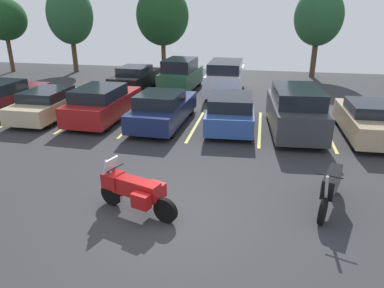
{
  "coord_description": "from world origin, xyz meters",
  "views": [
    {
      "loc": [
        2.14,
        -7.18,
        4.89
      ],
      "look_at": [
        0.18,
        2.98,
        0.86
      ],
      "focal_mm": 33.59,
      "sensor_mm": 36.0,
      "label": 1
    }
  ],
  "objects_px": {
    "car_maroon": "(4,98)",
    "car_far_green": "(181,75)",
    "car_champagne": "(50,103)",
    "car_red": "(103,103)",
    "motorcycle_touring": "(134,190)",
    "car_navy": "(163,109)",
    "car_charcoal": "(295,111)",
    "car_tan": "(369,120)",
    "car_blue": "(230,111)",
    "car_far_white": "(226,78)",
    "car_far_black": "(136,78)",
    "motorcycle_second": "(331,187)"
  },
  "relations": [
    {
      "from": "car_navy",
      "to": "car_blue",
      "type": "distance_m",
      "value": 2.89
    },
    {
      "from": "car_champagne",
      "to": "car_red",
      "type": "xyz_separation_m",
      "value": [
        2.58,
        0.08,
        0.1
      ]
    },
    {
      "from": "car_navy",
      "to": "car_maroon",
      "type": "bearing_deg",
      "value": 177.13
    },
    {
      "from": "car_red",
      "to": "motorcycle_second",
      "type": "bearing_deg",
      "value": -34.58
    },
    {
      "from": "car_tan",
      "to": "car_far_black",
      "type": "xyz_separation_m",
      "value": [
        -11.68,
        6.37,
        0.01
      ]
    },
    {
      "from": "car_blue",
      "to": "car_far_white",
      "type": "height_order",
      "value": "car_far_white"
    },
    {
      "from": "car_blue",
      "to": "car_far_black",
      "type": "relative_size",
      "value": 0.99
    },
    {
      "from": "car_maroon",
      "to": "car_navy",
      "type": "height_order",
      "value": "car_maroon"
    },
    {
      "from": "car_red",
      "to": "car_charcoal",
      "type": "relative_size",
      "value": 1.01
    },
    {
      "from": "motorcycle_touring",
      "to": "car_charcoal",
      "type": "height_order",
      "value": "car_charcoal"
    },
    {
      "from": "car_far_black",
      "to": "motorcycle_second",
      "type": "bearing_deg",
      "value": -52.4
    },
    {
      "from": "motorcycle_touring",
      "to": "car_far_green",
      "type": "xyz_separation_m",
      "value": [
        -1.84,
        13.62,
        0.31
      ]
    },
    {
      "from": "car_champagne",
      "to": "car_far_white",
      "type": "distance_m",
      "value": 9.66
    },
    {
      "from": "car_navy",
      "to": "car_charcoal",
      "type": "relative_size",
      "value": 1.03
    },
    {
      "from": "car_charcoal",
      "to": "motorcycle_second",
      "type": "bearing_deg",
      "value": -85.34
    },
    {
      "from": "motorcycle_second",
      "to": "car_far_green",
      "type": "height_order",
      "value": "car_far_green"
    },
    {
      "from": "car_red",
      "to": "car_blue",
      "type": "height_order",
      "value": "car_red"
    },
    {
      "from": "car_charcoal",
      "to": "car_tan",
      "type": "bearing_deg",
      "value": -0.39
    },
    {
      "from": "motorcycle_touring",
      "to": "car_blue",
      "type": "relative_size",
      "value": 0.49
    },
    {
      "from": "car_charcoal",
      "to": "car_maroon",
      "type": "bearing_deg",
      "value": 178.19
    },
    {
      "from": "car_maroon",
      "to": "car_navy",
      "type": "bearing_deg",
      "value": -2.87
    },
    {
      "from": "car_charcoal",
      "to": "car_far_white",
      "type": "height_order",
      "value": "car_far_white"
    },
    {
      "from": "car_red",
      "to": "car_tan",
      "type": "height_order",
      "value": "car_red"
    },
    {
      "from": "car_navy",
      "to": "motorcycle_second",
      "type": "bearing_deg",
      "value": -44.4
    },
    {
      "from": "car_champagne",
      "to": "car_tan",
      "type": "distance_m",
      "value": 13.71
    },
    {
      "from": "car_champagne",
      "to": "car_far_green",
      "type": "distance_m",
      "value": 8.04
    },
    {
      "from": "car_far_black",
      "to": "car_far_white",
      "type": "height_order",
      "value": "car_far_white"
    },
    {
      "from": "car_maroon",
      "to": "car_charcoal",
      "type": "distance_m",
      "value": 13.45
    },
    {
      "from": "car_blue",
      "to": "motorcycle_touring",
      "type": "bearing_deg",
      "value": -103.39
    },
    {
      "from": "motorcycle_touring",
      "to": "car_far_white",
      "type": "relative_size",
      "value": 0.45
    },
    {
      "from": "car_blue",
      "to": "car_far_white",
      "type": "bearing_deg",
      "value": 97.91
    },
    {
      "from": "motorcycle_second",
      "to": "car_far_white",
      "type": "relative_size",
      "value": 0.46
    },
    {
      "from": "car_tan",
      "to": "car_far_white",
      "type": "relative_size",
      "value": 0.89
    },
    {
      "from": "car_charcoal",
      "to": "car_far_white",
      "type": "distance_m",
      "value": 7.18
    },
    {
      "from": "car_red",
      "to": "car_blue",
      "type": "distance_m",
      "value": 5.73
    },
    {
      "from": "motorcycle_touring",
      "to": "car_far_black",
      "type": "height_order",
      "value": "car_far_black"
    },
    {
      "from": "car_navy",
      "to": "car_charcoal",
      "type": "height_order",
      "value": "car_charcoal"
    },
    {
      "from": "motorcycle_touring",
      "to": "car_navy",
      "type": "height_order",
      "value": "car_navy"
    },
    {
      "from": "car_charcoal",
      "to": "motorcycle_touring",
      "type": "bearing_deg",
      "value": -121.96
    },
    {
      "from": "car_champagne",
      "to": "car_blue",
      "type": "bearing_deg",
      "value": 0.7
    },
    {
      "from": "car_tan",
      "to": "motorcycle_touring",
      "type": "bearing_deg",
      "value": -135.75
    },
    {
      "from": "car_champagne",
      "to": "car_red",
      "type": "relative_size",
      "value": 0.98
    },
    {
      "from": "car_blue",
      "to": "car_charcoal",
      "type": "xyz_separation_m",
      "value": [
        2.62,
        -0.28,
        0.23
      ]
    },
    {
      "from": "car_red",
      "to": "car_charcoal",
      "type": "height_order",
      "value": "car_charcoal"
    },
    {
      "from": "car_tan",
      "to": "car_champagne",
      "type": "bearing_deg",
      "value": 179.17
    },
    {
      "from": "car_champagne",
      "to": "car_maroon",
      "type": "bearing_deg",
      "value": 174.42
    },
    {
      "from": "motorcycle_second",
      "to": "car_navy",
      "type": "height_order",
      "value": "car_navy"
    },
    {
      "from": "car_maroon",
      "to": "car_far_green",
      "type": "bearing_deg",
      "value": 40.66
    },
    {
      "from": "car_far_white",
      "to": "car_navy",
      "type": "bearing_deg",
      "value": -108.08
    },
    {
      "from": "motorcycle_touring",
      "to": "car_far_green",
      "type": "distance_m",
      "value": 13.75
    }
  ]
}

